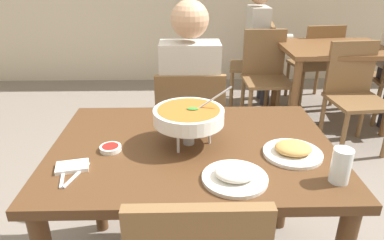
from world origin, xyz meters
The scene contains 17 objects.
dining_table_main centered at (0.00, 0.00, 0.66)m, with size 1.21×0.86×0.78m.
chair_diner_main centered at (0.00, 0.72, 0.51)m, with size 0.44×0.44×0.90m.
diner_main centered at (0.00, 0.75, 0.75)m, with size 0.40×0.45×1.31m.
curry_bowl centered at (-0.02, 0.01, 0.90)m, with size 0.33×0.30×0.26m.
rice_plate centered at (0.15, -0.27, 0.80)m, with size 0.24×0.24×0.06m.
appetizer_plate centered at (0.41, -0.10, 0.80)m, with size 0.24×0.24×0.06m.
sauce_dish centered at (-0.35, -0.04, 0.79)m, with size 0.09×0.09×0.02m.
napkin_folded centered at (-0.47, -0.18, 0.78)m, with size 0.12×0.08×0.02m, color white.
fork_utensil centered at (-0.49, -0.23, 0.78)m, with size 0.01×0.17×0.01m, color silver.
spoon_utensil centered at (-0.44, -0.23, 0.78)m, with size 0.01×0.17×0.01m, color silver.
drink_glass centered at (0.52, -0.29, 0.83)m, with size 0.07×0.07×0.13m.
dining_table_far centered at (1.39, 1.92, 0.63)m, with size 1.00×0.80×0.78m.
chair_bg_left centered at (0.79, 2.43, 0.51)m, with size 0.50×0.50×0.90m.
chair_bg_right centered at (1.41, 1.45, 0.51)m, with size 0.48×0.48×0.90m.
chair_bg_corner centered at (0.77, 2.01, 0.51)m, with size 0.45×0.45×0.90m.
chair_bg_window centered at (1.43, 2.42, 0.51)m, with size 0.50×0.50×0.90m.
patron_bg_left centered at (0.81, 2.51, 0.75)m, with size 0.45×0.40×1.31m.
Camera 1 is at (-0.03, -1.34, 1.50)m, focal length 32.74 mm.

